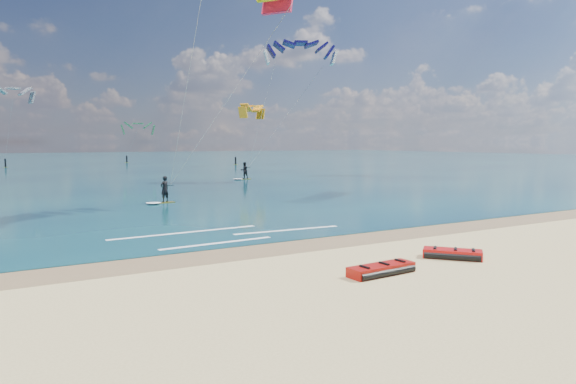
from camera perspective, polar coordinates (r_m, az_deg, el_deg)
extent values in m
plane|color=tan|center=(55.58, -20.78, 0.84)|extent=(320.00, 320.00, 0.00)
cube|color=brown|center=(20.21, -3.64, -6.55)|extent=(320.00, 2.40, 0.01)
cube|color=#0B2A3D|center=(119.12, -25.72, 3.00)|extent=(320.00, 200.00, 0.04)
cube|color=gold|center=(36.58, -13.51, -1.12)|extent=(1.42, 0.65, 0.06)
imported|color=black|center=(36.49, -13.54, 0.32)|extent=(0.78, 0.67, 1.82)
cylinder|color=black|center=(36.26, -12.96, 0.72)|extent=(0.55, 0.13, 0.04)
cube|color=gold|center=(58.30, -4.87, 1.46)|extent=(1.54, 0.73, 0.07)
imported|color=black|center=(58.24, -4.88, 2.41)|extent=(0.92, 0.72, 1.88)
cylinder|color=black|center=(58.07, -4.46, 2.72)|extent=(0.60, 0.16, 0.04)
cube|color=white|center=(24.43, -11.31, -4.43)|extent=(7.18, 0.50, 0.01)
cube|color=white|center=(24.61, -0.06, -4.25)|extent=(5.45, 0.63, 0.01)
cube|color=white|center=(21.68, -7.83, -5.64)|extent=(5.05, 0.51, 0.01)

